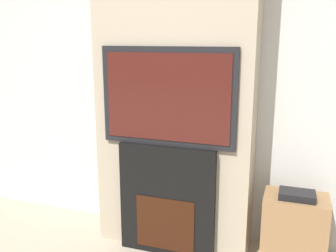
{
  "coord_description": "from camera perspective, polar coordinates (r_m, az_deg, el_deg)",
  "views": [
    {
      "loc": [
        0.86,
        -0.87,
        1.63
      ],
      "look_at": [
        0.0,
        1.62,
        1.01
      ],
      "focal_mm": 40.0,
      "sensor_mm": 36.0,
      "label": 1
    }
  ],
  "objects": [
    {
      "name": "fireplace",
      "position": [
        2.9,
        -0.01,
        -11.17
      ],
      "size": [
        0.74,
        0.15,
        0.86
      ],
      "color": "black",
      "rests_on": "ground_plane"
    },
    {
      "name": "media_stand",
      "position": [
        2.95,
        18.63,
        -14.77
      ],
      "size": [
        0.45,
        0.3,
        0.59
      ],
      "color": "#997047",
      "rests_on": "ground_plane"
    },
    {
      "name": "television",
      "position": [
        2.67,
        -0.02,
        4.44
      ],
      "size": [
        1.0,
        0.07,
        0.71
      ],
      "color": "black",
      "rests_on": "fireplace"
    },
    {
      "name": "wall_back",
      "position": [
        3.04,
        2.52,
        7.98
      ],
      "size": [
        6.0,
        0.06,
        2.7
      ],
      "color": "silver",
      "rests_on": "ground_plane"
    },
    {
      "name": "chimney_breast",
      "position": [
        2.83,
        1.25,
        7.6
      ],
      "size": [
        1.2,
        0.38,
        2.7
      ],
      "color": "tan",
      "rests_on": "ground_plane"
    }
  ]
}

